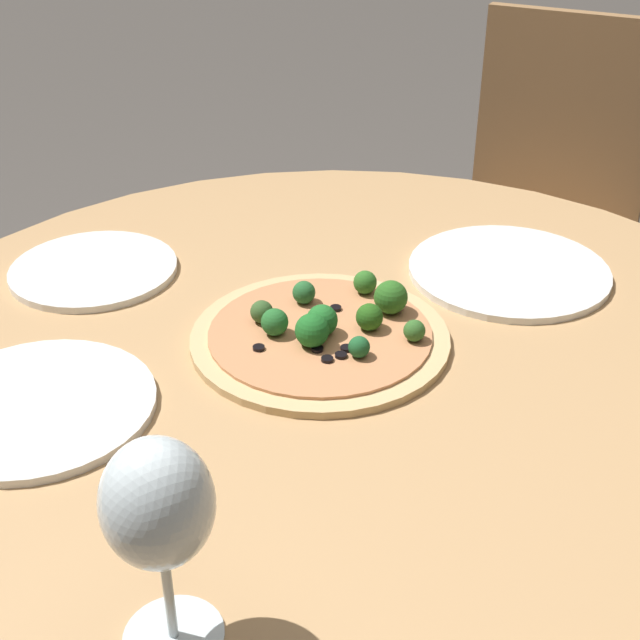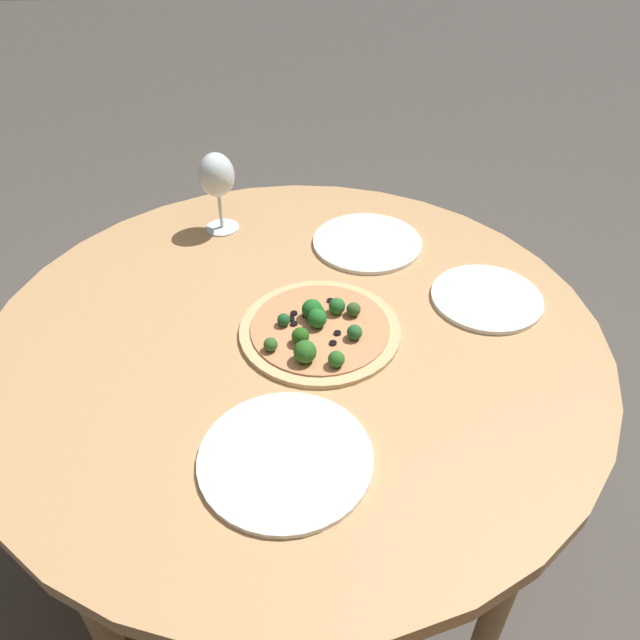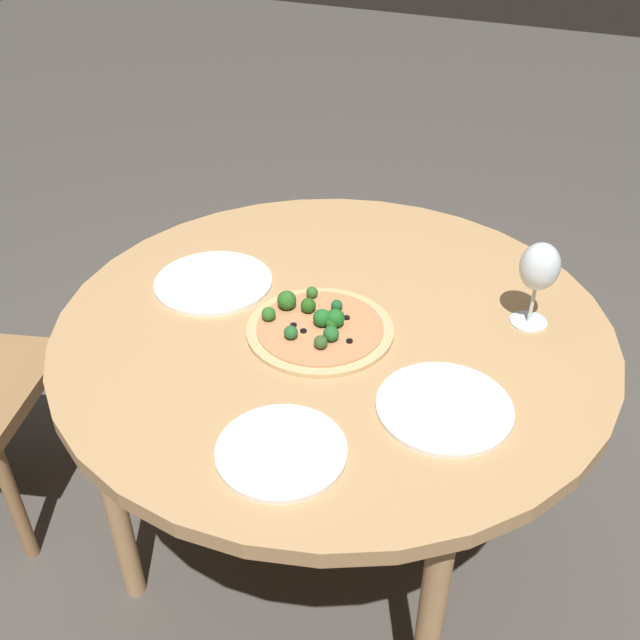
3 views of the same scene
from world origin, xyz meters
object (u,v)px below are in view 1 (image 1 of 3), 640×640
object	(u,v)px
chair	(541,218)
plate_near	(509,271)
plate_side	(38,406)
wine_glass	(158,509)
plate_far	(94,269)
pizza	(324,331)

from	to	relation	value
chair	plate_near	xyz separation A→B (m)	(-0.65, -0.33, 0.24)
plate_side	wine_glass	bearing A→B (deg)	-103.64
plate_far	pizza	bearing A→B (deg)	-74.75
plate_near	plate_far	size ratio (longest dim) A/B	1.20
pizza	plate_near	distance (m)	0.31
pizza	plate_far	xyz separation A→B (m)	(-0.09, 0.35, -0.01)
wine_glass	plate_side	distance (m)	0.37
wine_glass	plate_near	distance (m)	0.72
chair	wine_glass	size ratio (longest dim) A/B	4.63
plate_near	pizza	bearing A→B (deg)	168.12
pizza	plate_near	size ratio (longest dim) A/B	1.14
pizza	plate_near	xyz separation A→B (m)	(0.30, -0.06, -0.01)
chair	wine_glass	bearing A→B (deg)	-88.19
wine_glass	plate_far	size ratio (longest dim) A/B	0.84
wine_glass	chair	bearing A→B (deg)	19.65
plate_far	plate_side	bearing A→B (deg)	-134.21
plate_near	plate_side	distance (m)	0.64
plate_near	plate_side	world-z (taller)	same
plate_far	plate_side	size ratio (longest dim) A/B	0.90
chair	plate_near	size ratio (longest dim) A/B	3.25
plate_far	plate_near	bearing A→B (deg)	-46.20
chair	pizza	bearing A→B (deg)	-92.43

